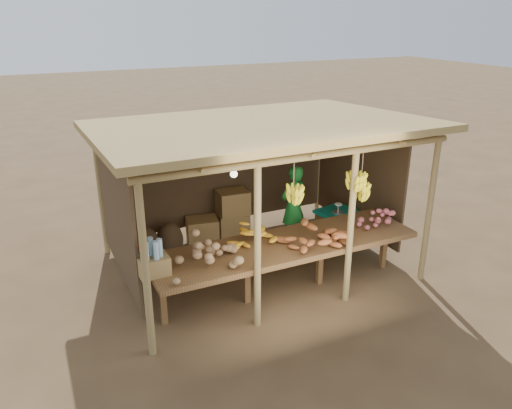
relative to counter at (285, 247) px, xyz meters
name	(u,v)px	position (x,y,z in m)	size (l,w,h in m)	color
ground	(256,264)	(0.00, 0.95, -0.74)	(60.00, 60.00, 0.00)	brown
stall_structure	(256,149)	(0.02, 1.01, 1.19)	(4.70, 3.50, 2.43)	olive
counter	(285,247)	(0.00, 0.00, 0.00)	(3.90, 1.05, 0.80)	brown
potato_heap	(205,254)	(-1.26, -0.17, 0.25)	(1.07, 0.64, 0.37)	#96734D
sweet_potato_heap	(318,233)	(0.38, -0.25, 0.24)	(1.01, 0.61, 0.36)	#A05429
onion_heap	(378,216)	(1.53, -0.12, 0.24)	(0.90, 0.54, 0.36)	#B95A61
banana_pile	(252,232)	(-0.42, 0.20, 0.23)	(0.60, 0.36, 0.35)	yellow
tomato_basin	(145,253)	(-1.90, 0.39, 0.14)	(0.35, 0.35, 0.19)	navy
bottle_box	(153,261)	(-1.90, -0.07, 0.24)	(0.38, 0.30, 0.48)	olive
vendor	(293,206)	(0.92, 1.38, -0.02)	(0.52, 0.34, 1.44)	#197329
tarp_crate	(336,225)	(1.65, 1.11, -0.42)	(0.74, 0.66, 0.78)	brown
carton_stack	(223,219)	(-0.10, 2.12, -0.36)	(1.18, 0.49, 0.86)	olive
burlap_sacks	(158,239)	(-1.32, 2.02, -0.47)	(0.87, 0.46, 0.62)	#483521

